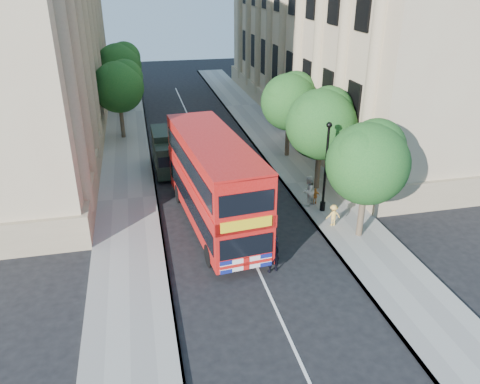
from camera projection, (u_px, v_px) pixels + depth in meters
ground at (265, 286)px, 20.24m from camera, size 120.00×120.00×0.00m
pavement_right at (310, 182)px, 30.21m from camera, size 3.50×80.00×0.12m
pavement_left at (128, 199)px, 27.91m from camera, size 3.50×80.00×0.12m
building_right at (347, 16)px, 40.42m from camera, size 12.00×38.00×18.00m
building_left at (4, 22)px, 34.92m from camera, size 12.00×38.00×18.00m
tree_right_near at (368, 159)px, 22.30m from camera, size 4.00×4.00×6.08m
tree_right_mid at (322, 120)px, 27.52m from camera, size 4.20×4.20×6.37m
tree_right_far at (290, 99)px, 32.88m from camera, size 4.00×4.00×6.15m
tree_left_far at (118, 84)px, 36.67m from camera, size 4.00×4.00×6.30m
tree_left_back at (119, 64)px, 43.63m from camera, size 4.20×4.20×6.65m
lamp_post at (325, 171)px, 25.48m from camera, size 0.32×0.32×5.16m
double_decker_bus at (214, 180)px, 24.02m from camera, size 3.71×10.53×4.77m
box_van at (169, 153)px, 31.52m from camera, size 2.04×4.82×2.74m
police_constable at (273, 254)px, 20.85m from camera, size 0.78×0.61×1.88m
woman_pedestrian at (308, 191)px, 26.70m from camera, size 1.12×1.08×1.82m
child_a at (315, 196)px, 27.04m from camera, size 0.58×0.26×0.98m
child_b at (333, 215)px, 24.66m from camera, size 0.78×0.45×1.20m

